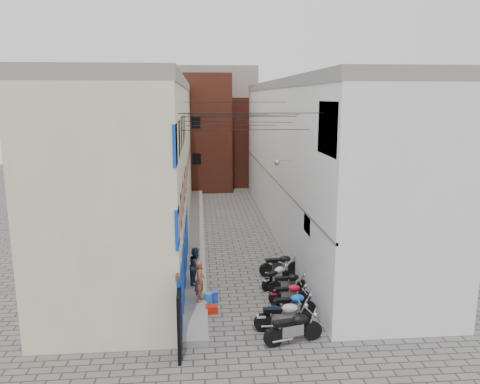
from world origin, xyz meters
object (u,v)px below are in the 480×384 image
object	(u,v)px
motorcycle_g	(280,264)
water_jug_far	(214,297)
motorcycle_f	(276,275)
water_jug_near	(208,299)
red_crate	(212,309)
person_b	(196,266)
motorcycle_a	(293,326)
motorcycle_c	(292,304)
motorcycle_d	(290,292)
motorcycle_b	(283,314)
motorcycle_e	(289,282)
person_a	(200,281)

from	to	relation	value
motorcycle_g	water_jug_far	world-z (taller)	motorcycle_g
motorcycle_f	water_jug_near	distance (m)	3.39
water_jug_near	red_crate	size ratio (longest dim) A/B	1.14
motorcycle_g	motorcycle_f	bearing A→B (deg)	-22.75
water_jug_far	person_b	bearing A→B (deg)	116.47
motorcycle_a	motorcycle_g	world-z (taller)	motorcycle_a
motorcycle_c	red_crate	size ratio (longest dim) A/B	4.13
motorcycle_g	water_jug_near	xyz separation A→B (m)	(-3.36, -2.88, -0.31)
motorcycle_c	motorcycle_d	size ratio (longest dim) A/B	1.12
motorcycle_b	red_crate	bearing A→B (deg)	-122.71
motorcycle_a	motorcycle_b	size ratio (longest dim) A/B	1.00
motorcycle_c	motorcycle_e	bearing A→B (deg)	165.93
motorcycle_f	person_a	size ratio (longest dim) A/B	1.09
motorcycle_e	water_jug_far	xyz separation A→B (m)	(-3.13, -0.67, -0.26)
person_b	motorcycle_c	bearing A→B (deg)	-115.80
motorcycle_g	red_crate	distance (m)	4.81
motorcycle_e	person_b	xyz separation A→B (m)	(-3.84, 0.76, 0.55)
person_b	motorcycle_e	bearing A→B (deg)	-87.02
person_b	water_jug_far	world-z (taller)	person_b
motorcycle_c	motorcycle_d	xyz separation A→B (m)	(0.14, 1.15, -0.06)
motorcycle_a	person_b	xyz separation A→B (m)	(-3.20, 4.80, 0.44)
motorcycle_b	motorcycle_f	bearing A→B (deg)	174.39
person_b	motorcycle_f	bearing A→B (deg)	-76.37
motorcycle_e	motorcycle_g	xyz separation A→B (m)	(-0.02, 1.97, 0.07)
water_jug_far	motorcycle_d	bearing A→B (deg)	-7.20
motorcycle_d	motorcycle_e	bearing A→B (deg)	170.42
motorcycle_g	motorcycle_e	bearing A→B (deg)	-4.45
motorcycle_a	person_b	bearing A→B (deg)	-159.81
motorcycle_g	person_a	distance (m)	4.74
motorcycle_e	water_jug_far	world-z (taller)	motorcycle_e
motorcycle_a	motorcycle_d	size ratio (longest dim) A/B	1.25
motorcycle_g	person_a	bearing A→B (deg)	-56.36
person_b	red_crate	world-z (taller)	person_b
red_crate	motorcycle_d	bearing A→B (deg)	9.46
motorcycle_b	motorcycle_e	world-z (taller)	motorcycle_b
motorcycle_a	motorcycle_d	distance (m)	3.04
motorcycle_f	motorcycle_g	bearing A→B (deg)	121.04
motorcycle_b	motorcycle_g	distance (m)	5.17
person_a	red_crate	bearing A→B (deg)	-139.04
motorcycle_a	motorcycle_g	bearing A→B (deg)	160.60
motorcycle_a	water_jug_far	xyz separation A→B (m)	(-2.50, 3.38, -0.37)
motorcycle_b	motorcycle_f	world-z (taller)	motorcycle_b
person_b	water_jug_near	bearing A→B (deg)	-150.38
motorcycle_e	motorcycle_g	bearing A→B (deg)	178.47
person_b	motorcycle_d	bearing A→B (deg)	-101.99
motorcycle_b	red_crate	xyz separation A→B (m)	(-2.46, 1.59, -0.46)
motorcycle_c	motorcycle_e	xyz separation A→B (m)	(0.32, 2.19, -0.04)
water_jug_far	red_crate	bearing A→B (deg)	-98.77
motorcycle_c	motorcycle_f	distance (m)	2.92
person_b	water_jug_near	world-z (taller)	person_b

